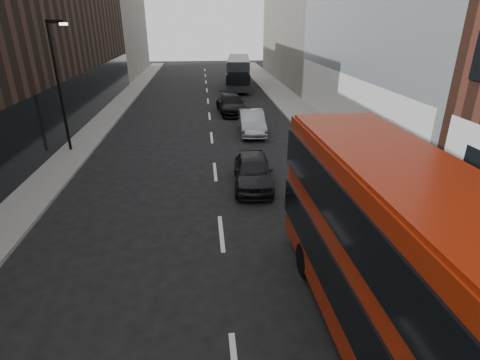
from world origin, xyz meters
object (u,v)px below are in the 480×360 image
object	(u,v)px
street_lamp	(59,79)
grey_bus	(239,72)
car_b	(252,122)
car_c	(231,104)
red_bus	(415,276)
car_a	(253,170)

from	to	relation	value
street_lamp	grey_bus	size ratio (longest dim) A/B	0.67
car_b	car_c	world-z (taller)	car_b
street_lamp	car_b	bearing A→B (deg)	14.61
red_bus	car_b	xyz separation A→B (m)	(-0.79, 18.95, -1.74)
red_bus	car_a	distance (m)	10.58
grey_bus	car_b	xyz separation A→B (m)	(-0.84, -18.18, -1.02)
grey_bus	car_a	bearing A→B (deg)	-88.21
street_lamp	grey_bus	bearing A→B (deg)	60.68
street_lamp	car_a	size ratio (longest dim) A/B	1.62
car_b	car_a	bearing A→B (deg)	-94.88
car_b	street_lamp	bearing A→B (deg)	-163.27
car_c	street_lamp	bearing A→B (deg)	-143.12
car_b	car_c	distance (m)	6.18
grey_bus	car_c	world-z (taller)	grey_bus
car_a	car_c	world-z (taller)	car_c
street_lamp	grey_bus	distance (m)	24.25
car_b	car_c	xyz separation A→B (m)	(-0.92, 6.11, -0.01)
red_bus	car_c	distance (m)	25.19
grey_bus	car_c	xyz separation A→B (m)	(-1.76, -12.07, -1.03)
street_lamp	car_c	xyz separation A→B (m)	(10.06, 8.97, -3.44)
car_b	car_c	size ratio (longest dim) A/B	0.90
grey_bus	car_a	size ratio (longest dim) A/B	2.42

